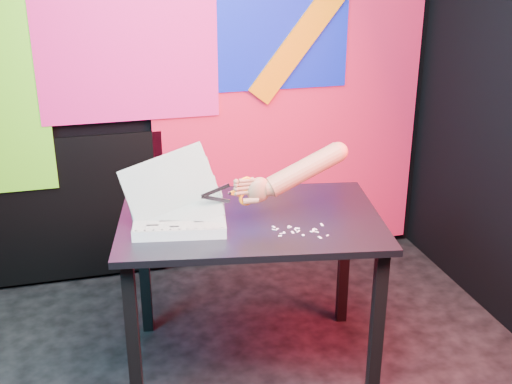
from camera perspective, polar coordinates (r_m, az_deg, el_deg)
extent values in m
cube|color=black|center=(3.56, -7.30, 13.05)|extent=(3.00, 0.01, 2.70)
cube|color=red|center=(3.78, 2.98, 5.92)|extent=(1.60, 0.02, 1.60)
cube|color=#0C1CB8|center=(3.62, 1.68, 14.94)|extent=(0.85, 0.02, 0.75)
cube|color=#DB1B72|center=(3.49, -11.35, 12.63)|extent=(0.95, 0.02, 0.80)
cube|color=orange|center=(3.68, 6.47, 16.50)|extent=(0.91, 0.02, 1.11)
cube|color=black|center=(3.75, -17.99, -1.75)|extent=(1.30, 0.02, 0.85)
cube|color=black|center=(2.70, -10.86, -12.87)|extent=(0.06, 0.06, 0.72)
cube|color=black|center=(3.24, -9.91, -6.57)|extent=(0.06, 0.06, 0.72)
cube|color=black|center=(2.77, 10.70, -11.80)|extent=(0.06, 0.06, 0.72)
cube|color=black|center=(3.30, 7.83, -5.85)|extent=(0.06, 0.06, 0.72)
cube|color=black|center=(2.78, -0.50, -2.48)|extent=(1.23, 0.93, 0.03)
cube|color=silver|center=(2.69, -6.76, -2.64)|extent=(0.42, 0.34, 0.04)
cube|color=beige|center=(2.68, -6.78, -2.18)|extent=(0.42, 0.34, 0.00)
cube|color=beige|center=(2.68, -6.78, -2.09)|extent=(0.40, 0.32, 0.11)
cube|color=beige|center=(2.68, -7.06, -1.52)|extent=(0.37, 0.28, 0.20)
cube|color=beige|center=(2.68, -7.37, -0.49)|extent=(0.39, 0.22, 0.28)
cube|color=beige|center=(2.67, -7.67, 0.50)|extent=(0.42, 0.15, 0.33)
cylinder|color=black|center=(2.58, -10.63, -3.41)|extent=(0.01, 0.01, 0.00)
cylinder|color=black|center=(2.58, -9.87, -3.39)|extent=(0.01, 0.01, 0.00)
cylinder|color=black|center=(2.57, -9.12, -3.37)|extent=(0.01, 0.01, 0.00)
cylinder|color=black|center=(2.57, -8.36, -3.35)|extent=(0.01, 0.01, 0.00)
cylinder|color=black|center=(2.57, -7.61, -3.32)|extent=(0.01, 0.01, 0.00)
cylinder|color=black|center=(2.57, -6.85, -3.30)|extent=(0.01, 0.01, 0.00)
cylinder|color=black|center=(2.56, -6.09, -3.28)|extent=(0.01, 0.01, 0.00)
cylinder|color=black|center=(2.56, -5.33, -3.26)|extent=(0.01, 0.01, 0.00)
cylinder|color=black|center=(2.56, -4.57, -3.23)|extent=(0.01, 0.01, 0.00)
cylinder|color=black|center=(2.56, -3.81, -3.21)|extent=(0.01, 0.01, 0.00)
cylinder|color=black|center=(2.56, -3.05, -3.18)|extent=(0.01, 0.01, 0.00)
cylinder|color=black|center=(2.81, -10.18, -1.23)|extent=(0.01, 0.01, 0.00)
cylinder|color=black|center=(2.81, -9.49, -1.21)|extent=(0.01, 0.01, 0.00)
cylinder|color=black|center=(2.80, -8.80, -1.19)|extent=(0.01, 0.01, 0.00)
cylinder|color=black|center=(2.80, -8.10, -1.17)|extent=(0.01, 0.01, 0.00)
cylinder|color=black|center=(2.80, -7.41, -1.15)|extent=(0.01, 0.01, 0.00)
cylinder|color=black|center=(2.80, -6.72, -1.13)|extent=(0.01, 0.01, 0.00)
cylinder|color=black|center=(2.80, -6.02, -1.10)|extent=(0.01, 0.01, 0.00)
cylinder|color=black|center=(2.80, -5.33, -1.08)|extent=(0.01, 0.01, 0.00)
cylinder|color=black|center=(2.80, -4.63, -1.06)|extent=(0.01, 0.01, 0.00)
cylinder|color=black|center=(2.80, -3.93, -1.04)|extent=(0.01, 0.01, 0.00)
cylinder|color=black|center=(2.80, -3.24, -1.02)|extent=(0.01, 0.01, 0.00)
cube|color=black|center=(2.73, -8.62, -1.80)|extent=(0.07, 0.02, 0.00)
cube|color=black|center=(2.71, -6.35, -1.89)|extent=(0.05, 0.02, 0.00)
cube|color=black|center=(2.65, -7.66, -2.53)|extent=(0.09, 0.03, 0.00)
cube|color=black|center=(2.62, -5.08, -2.63)|extent=(0.04, 0.02, 0.00)
cube|color=black|center=(2.62, -9.20, -2.93)|extent=(0.05, 0.02, 0.00)
cube|color=black|center=(2.75, -5.71, -1.47)|extent=(0.06, 0.02, 0.00)
cube|color=black|center=(2.59, -7.27, -3.05)|extent=(0.04, 0.02, 0.00)
cube|color=#B0B2B8|center=(2.61, -3.62, 0.12)|extent=(0.12, 0.01, 0.05)
cube|color=#B0B2B8|center=(2.63, -3.60, -0.62)|extent=(0.12, 0.01, 0.05)
cylinder|color=#B0B2B8|center=(2.63, -2.36, -0.11)|extent=(0.01, 0.01, 0.01)
cube|color=orange|center=(2.64, -1.90, -0.21)|extent=(0.05, 0.01, 0.02)
cube|color=orange|center=(2.64, -1.90, 0.10)|extent=(0.05, 0.01, 0.02)
torus|color=orange|center=(2.64, -0.86, 0.70)|extent=(0.07, 0.02, 0.07)
torus|color=orange|center=(2.66, -0.85, -0.56)|extent=(0.07, 0.02, 0.07)
ellipsoid|color=brown|center=(2.67, 0.26, 0.20)|extent=(0.11, 0.06, 0.11)
cylinder|color=brown|center=(2.65, -0.86, -0.02)|extent=(0.08, 0.02, 0.02)
cylinder|color=brown|center=(2.65, -0.86, 0.37)|extent=(0.08, 0.02, 0.02)
cylinder|color=brown|center=(2.64, -0.86, 0.73)|extent=(0.07, 0.02, 0.02)
cylinder|color=brown|center=(2.63, -0.86, 1.04)|extent=(0.06, 0.02, 0.02)
cylinder|color=brown|center=(2.66, -0.44, -0.78)|extent=(0.07, 0.04, 0.03)
cylinder|color=brown|center=(2.68, 1.33, 0.40)|extent=(0.07, 0.07, 0.07)
cylinder|color=brown|center=(2.71, 4.36, 2.01)|extent=(0.34, 0.10, 0.21)
sphere|color=brown|center=(2.74, 7.32, 3.58)|extent=(0.08, 0.08, 0.08)
cube|color=silver|center=(2.64, 3.77, -3.50)|extent=(0.02, 0.02, 0.00)
cube|color=silver|center=(2.68, 1.58, -3.11)|extent=(0.01, 0.02, 0.00)
cube|color=silver|center=(2.64, 5.41, -3.56)|extent=(0.02, 0.01, 0.00)
cube|color=silver|center=(2.65, 4.95, -3.52)|extent=(0.01, 0.02, 0.00)
cube|color=silver|center=(2.67, 5.29, -3.30)|extent=(0.01, 0.02, 0.00)
cube|color=silver|center=(2.62, 2.26, -3.70)|extent=(0.02, 0.01, 0.00)
cube|color=silver|center=(2.60, 5.71, -4.04)|extent=(0.01, 0.02, 0.00)
cube|color=silver|center=(2.63, 3.27, -3.60)|extent=(0.01, 0.02, 0.00)
cube|color=silver|center=(2.62, 6.37, -3.85)|extent=(0.01, 0.01, 0.00)
cube|color=silver|center=(2.66, 5.13, -3.39)|extent=(0.02, 0.03, 0.00)
cube|color=silver|center=(2.65, 1.65, -3.37)|extent=(0.02, 0.02, 0.00)
cube|color=silver|center=(2.63, 2.51, -3.62)|extent=(0.01, 0.02, 0.00)
cube|color=silver|center=(2.67, 3.69, -3.24)|extent=(0.02, 0.02, 0.00)
cube|color=silver|center=(2.71, 5.87, -2.90)|extent=(0.01, 0.03, 0.00)
cube|color=silver|center=(2.68, 2.92, -3.11)|extent=(0.02, 0.02, 0.00)
cube|color=silver|center=(2.66, 1.86, -3.32)|extent=(0.02, 0.02, 0.00)
cube|color=silver|center=(2.68, 3.01, -3.14)|extent=(0.02, 0.02, 0.00)
cube|color=silver|center=(2.60, 2.15, -3.91)|extent=(0.01, 0.01, 0.00)
cube|color=silver|center=(2.66, 3.52, -3.36)|extent=(0.01, 0.02, 0.00)
cube|color=silver|center=(2.61, 4.22, -3.84)|extent=(0.01, 0.01, 0.00)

